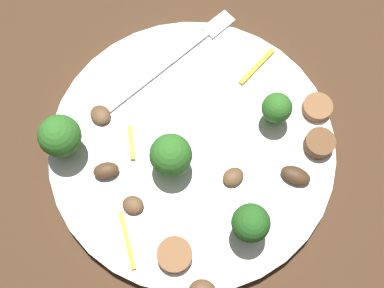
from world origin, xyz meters
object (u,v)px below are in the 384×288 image
Objects in this scene: broccoli_floret_2 at (251,223)px; mushroom_1 at (130,202)px; broccoli_floret_0 at (277,108)px; mushroom_2 at (296,175)px; sausage_slice_1 at (319,143)px; mushroom_5 at (100,115)px; pepper_strip_3 at (127,240)px; fork at (179,55)px; plate at (192,147)px; broccoli_floret_3 at (60,136)px; mushroom_0 at (106,171)px; pepper_strip_1 at (131,143)px; broccoli_floret_1 at (170,154)px; mushroom_4 at (234,176)px; pepper_strip_0 at (257,66)px; sausage_slice_2 at (175,255)px; sausage_slice_0 at (317,107)px.

broccoli_floret_2 is 2.58× the size of mushroom_1.
broccoli_floret_0 is 1.47× the size of mushroom_2.
sausage_slice_1 is 1.32× the size of mushroom_5.
pepper_strip_3 is at bearing 158.37° from sausage_slice_1.
sausage_slice_1 is at bearing -78.36° from fork.
broccoli_floret_2 reaches higher than fork.
fork is 8.67× the size of mushroom_1.
broccoli_floret_0 is at bearing -30.25° from plate.
mushroom_5 is at bearing 123.25° from sausage_slice_1.
broccoli_floret_3 is 0.05m from mushroom_0.
pepper_strip_1 is at bearing 119.35° from mushroom_2.
broccoli_floret_2 reaches higher than mushroom_5.
broccoli_floret_1 is at bearing 125.26° from mushroom_2.
broccoli_floret_3 is at bearing 99.38° from mushroom_0.
mushroom_2 is 0.06m from mushroom_4.
broccoli_floret_3 reaches higher than broccoli_floret_2.
broccoli_floret_2 is at bearing -90.55° from broccoli_floret_1.
sausage_slice_1 is at bearing 0.12° from broccoli_floret_2.
mushroom_4 reaches higher than pepper_strip_1.
pepper_strip_1 is at bearing 165.40° from pepper_strip_0.
pepper_strip_0 is (0.14, 0.10, -0.03)m from broccoli_floret_2.
pepper_strip_0 is (0.15, -0.08, -0.00)m from mushroom_5.
mushroom_1 is 0.59× the size of pepper_strip_1.
plate is 0.11m from mushroom_2.
broccoli_floret_0 reaches higher than sausage_slice_2.
sausage_slice_0 is 0.21m from sausage_slice_2.
pepper_strip_3 is at bearing -140.53° from mushroom_1.
pepper_strip_3 is (-0.03, -0.11, -0.03)m from broccoli_floret_3.
fork is at bearing 25.89° from mushroom_1.
pepper_strip_3 is (-0.08, 0.08, -0.03)m from broccoli_floret_2.
fork is at bearing 41.05° from sausage_slice_2.
broccoli_floret_2 is at bearing -107.70° from plate.
broccoli_floret_3 is at bearing 90.55° from mushroom_1.
plate is at bearing -46.34° from broccoli_floret_3.
pepper_strip_1 is at bearing 103.17° from broccoli_floret_1.
pepper_strip_1 is (-0.15, 0.12, -0.00)m from sausage_slice_0.
mushroom_1 is (-0.05, 0.10, -0.03)m from broccoli_floret_2.
sausage_slice_0 is 0.55× the size of pepper_strip_3.
broccoli_floret_3 is (-0.05, 0.19, -0.00)m from broccoli_floret_2.
mushroom_5 is 0.17m from pepper_strip_0.
mushroom_2 is at bearing -66.86° from mushroom_5.
mushroom_5 is (0.04, 0.05, -0.00)m from mushroom_0.
fork is 3.47× the size of broccoli_floret_1.
plate is at bearing 130.67° from sausage_slice_1.
broccoli_floret_1 is 2.07× the size of mushroom_0.
mushroom_1 is at bearing 39.47° from pepper_strip_3.
broccoli_floret_1 is (-0.03, 0.00, 0.04)m from plate.
sausage_slice_1 is 0.19m from pepper_strip_1.
plate is at bearing 33.34° from sausage_slice_2.
sausage_slice_0 is at bearing -20.68° from mushroom_1.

